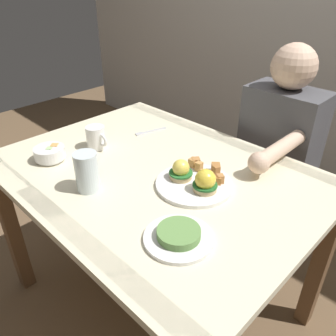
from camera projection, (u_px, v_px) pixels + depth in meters
The scene contains 9 objects.
ground_plane at pixel (158, 299), 1.65m from camera, with size 6.00×6.00×0.00m, color brown.
dining_table at pixel (155, 193), 1.32m from camera, with size 1.20×0.90×0.74m.
eggs_benedict_plate at pixel (195, 180), 1.17m from camera, with size 0.27×0.27×0.09m.
fruit_bowl at pixel (50, 153), 1.32m from camera, with size 0.12×0.12×0.06m.
coffee_mug at pixel (96, 137), 1.40m from camera, with size 0.11×0.08×0.09m.
fork at pixel (149, 132), 1.56m from camera, with size 0.06×0.15×0.00m.
water_glass_near at pixel (87, 173), 1.13m from camera, with size 0.08×0.08×0.14m.
side_plate at pixel (179, 236), 0.94m from camera, with size 0.20×0.20×0.04m.
diner_person at pixel (275, 153), 1.57m from camera, with size 0.34×0.54×1.14m.
Camera 1 is at (0.80, -0.73, 1.40)m, focal length 36.03 mm.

